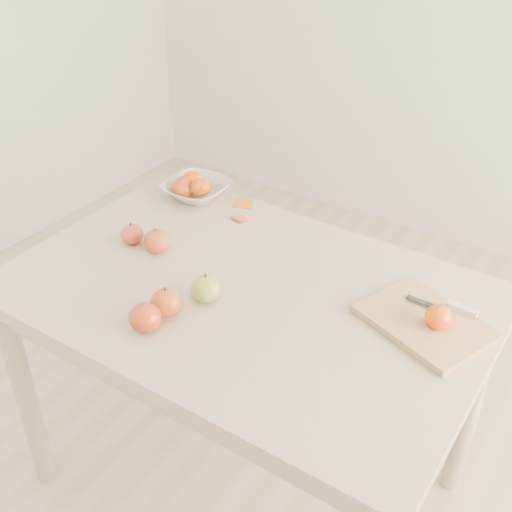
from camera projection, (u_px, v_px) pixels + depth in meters
The scene contains 16 objects.
ground at pixel (247, 479), 2.03m from camera, with size 3.50×3.50×0.00m, color #C6B293.
table at pixel (245, 319), 1.67m from camera, with size 1.20×0.80×0.75m.
cutting_board at pixel (425, 322), 1.49m from camera, with size 0.28×0.21×0.02m, color tan.
board_tangerine at pixel (438, 317), 1.45m from camera, with size 0.06×0.06×0.05m, color #E85B08.
fruit_bowl at pixel (196, 190), 2.01m from camera, with size 0.20×0.20×0.05m, color silver.
bowl_tangerine_near at pixel (191, 179), 2.02m from camera, with size 0.06×0.06×0.06m, color #D75F07.
bowl_tangerine_far at pixel (200, 187), 1.97m from camera, with size 0.06×0.06×0.06m, color #CD4707.
orange_peel_a at pixel (243, 205), 1.98m from camera, with size 0.06×0.04×0.00m, color #D55E0F.
orange_peel_b at pixel (240, 219), 1.90m from camera, with size 0.04×0.04×0.00m, color #DE590F.
paring_knife at pixel (456, 308), 1.51m from camera, with size 0.17×0.05×0.01m.
apple_green at pixel (206, 288), 1.56m from camera, with size 0.08×0.08×0.07m, color olive.
apple_red_a at pixel (183, 188), 2.00m from camera, with size 0.08×0.08×0.07m, color maroon.
apple_red_e at pixel (145, 317), 1.46m from camera, with size 0.08×0.08×0.07m, color #901704.
apple_red_c at pixel (166, 302), 1.51m from camera, with size 0.08×0.08×0.07m, color #8E1006.
apple_red_b at pixel (156, 241), 1.74m from camera, with size 0.07×0.07×0.06m, color maroon.
apple_red_d at pixel (132, 234), 1.78m from camera, with size 0.06×0.06×0.06m, color #A30814.
Camera 1 is at (0.75, -1.07, 1.71)m, focal length 45.00 mm.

